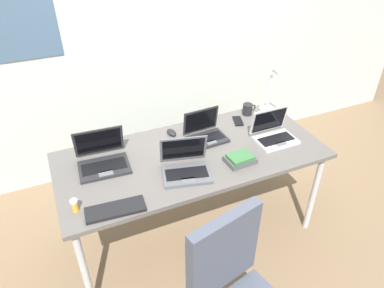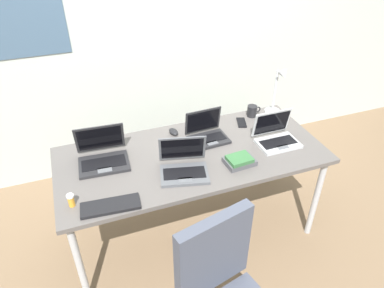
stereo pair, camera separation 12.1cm
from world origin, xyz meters
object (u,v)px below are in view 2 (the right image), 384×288
computer_mouse (174,132)px  cell_phone (241,123)px  laptop_mid_desk (184,166)px  book_stack (240,161)px  laptop_front_left (103,156)px  external_keyboard (111,206)px  coffee_mug (252,111)px  laptop_center (276,137)px  pill_bottle (71,200)px  laptop_back_left (207,134)px  desk_lamp (278,92)px

computer_mouse → cell_phone: size_ratio=0.71×
laptop_mid_desk → computer_mouse: bearing=80.6°
computer_mouse → book_stack: size_ratio=0.48×
laptop_front_left → external_keyboard: size_ratio=1.01×
computer_mouse → book_stack: book_stack is taller
cell_phone → coffee_mug: coffee_mug is taller
computer_mouse → laptop_mid_desk: bearing=-109.0°
laptop_center → external_keyboard: size_ratio=0.86×
laptop_front_left → computer_mouse: bearing=16.8°
computer_mouse → pill_bottle: bearing=-156.0°
external_keyboard → laptop_front_left: bearing=91.4°
laptop_back_left → cell_phone: bearing=18.0°
laptop_center → laptop_front_left: laptop_front_left is taller
cell_phone → laptop_back_left: bearing=-143.8°
computer_mouse → pill_bottle: size_ratio=1.22×
laptop_mid_desk → desk_lamp: bearing=25.6°
laptop_back_left → external_keyboard: bearing=-149.4°
computer_mouse → laptop_back_left: bearing=-45.0°
coffee_mug → laptop_center: bearing=-92.4°
laptop_center → book_stack: bearing=-158.3°
cell_phone → laptop_mid_desk: bearing=-128.1°
laptop_mid_desk → coffee_mug: bearing=32.9°
laptop_center → pill_bottle: laptop_center is taller
laptop_mid_desk → pill_bottle: bearing=-174.4°
external_keyboard → laptop_center: bearing=16.5°
laptop_center → laptop_back_left: laptop_center is taller
computer_mouse → book_stack: bearing=-68.9°
laptop_back_left → book_stack: laptop_back_left is taller
laptop_front_left → laptop_center: bearing=-9.1°
laptop_center → coffee_mug: laptop_center is taller
external_keyboard → cell_phone: 1.23m
laptop_front_left → coffee_mug: (1.19, 0.19, -0.00)m
laptop_front_left → laptop_back_left: (0.74, 0.02, -0.00)m
laptop_back_left → laptop_front_left: bearing=-178.7°
cell_phone → book_stack: (-0.24, -0.45, 0.02)m
desk_lamp → laptop_mid_desk: size_ratio=1.14×
pill_bottle → computer_mouse: bearing=33.7°
laptop_back_left → coffee_mug: bearing=21.3°
laptop_center → cell_phone: size_ratio=2.10×
laptop_back_left → cell_phone: size_ratio=2.06×
cell_phone → external_keyboard: bearing=-134.7°
laptop_mid_desk → laptop_center: 0.72m
laptop_mid_desk → laptop_back_left: laptop_mid_desk is taller
coffee_mug → desk_lamp: bearing=-11.1°
laptop_mid_desk → book_stack: (0.36, -0.05, -0.02)m
laptop_center → external_keyboard: (-1.20, -0.25, -0.03)m
computer_mouse → desk_lamp: bearing=-9.9°
desk_lamp → computer_mouse: (-0.84, 0.00, -0.18)m
laptop_back_left → book_stack: bearing=-75.7°
desk_lamp → laptop_back_left: desk_lamp is taller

